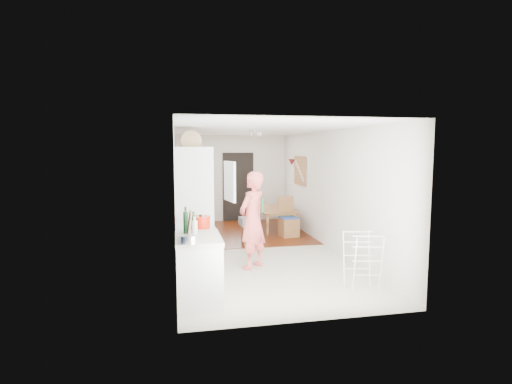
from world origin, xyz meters
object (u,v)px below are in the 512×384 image
object	(u,v)px
dining_table	(277,220)
drying_rack	(362,261)
stool	(250,235)
person	(252,211)
dining_chair	(289,217)

from	to	relation	value
dining_table	drying_rack	world-z (taller)	drying_rack
dining_table	stool	xyz separation A→B (m)	(-0.98, -1.46, -0.02)
person	dining_table	world-z (taller)	person
dining_chair	drying_rack	distance (m)	3.69
dining_table	drying_rack	xyz separation A→B (m)	(0.16, -4.58, 0.19)
stool	drying_rack	xyz separation A→B (m)	(1.14, -3.11, 0.22)
person	dining_chair	size ratio (longest dim) A/B	2.12
stool	dining_chair	bearing A→B (deg)	28.58
dining_chair	stool	bearing A→B (deg)	-159.46
dining_table	dining_chair	bearing A→B (deg)	-174.28
dining_chair	stool	world-z (taller)	dining_chair
drying_rack	stool	bearing A→B (deg)	122.09
dining_chair	stool	xyz separation A→B (m)	(-1.05, -0.57, -0.26)
dining_chair	drying_rack	size ratio (longest dim) A/B	1.10
dining_table	drying_rack	size ratio (longest dim) A/B	1.58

